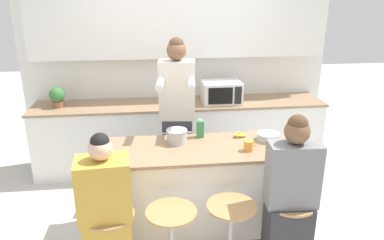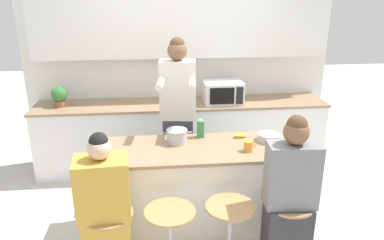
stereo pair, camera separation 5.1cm
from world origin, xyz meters
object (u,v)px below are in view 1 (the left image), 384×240
Objects in this scene: bar_stool_center_left at (172,238)px; bar_stool_center_right at (231,232)px; cooking_pot at (177,136)px; banana_bunch at (239,135)px; kitchen_island at (193,189)px; potted_plant at (57,96)px; bar_stool_rightmost at (288,228)px; microwave at (221,92)px; juice_carton at (200,129)px; fruit_bowl at (268,137)px; person_cooking at (177,122)px; coffee_cup_near at (249,146)px; person_wrapped_blanket at (106,216)px; person_seated_near at (290,202)px.

bar_stool_center_left and bar_stool_center_right have the same top height.
cooking_pot is 0.64m from banana_bunch.
potted_plant is (-1.51, 1.40, 0.59)m from kitchen_island.
microwave is (-0.22, 1.96, 0.67)m from bar_stool_rightmost.
juice_carton is at bearing 99.61° from bar_stool_center_right.
kitchen_island is 8.37× the size of fruit_bowl.
potted_plant is at bearing 144.82° from juice_carton.
banana_bunch is at bearing -28.01° from person_cooking.
banana_bunch is (0.49, 0.21, 0.46)m from kitchen_island.
cooking_pot is at bearing 140.01° from bar_stool_rightmost.
person_cooking is at bearing 105.84° from bar_stool_center_right.
bar_stool_rightmost is 1.30m from cooking_pot.
coffee_cup_near reaches higher than bar_stool_center_left.
person_wrapped_blanket is at bearing -178.18° from bar_stool_center_right.
cooking_pot is at bearing 117.80° from bar_stool_center_right.
bar_stool_center_right is 1.02m from fruit_bowl.
banana_bunch is 2.33m from potted_plant.
bar_stool_center_right is (0.25, -0.60, -0.08)m from kitchen_island.
person_cooking reaches higher than juice_carton.
fruit_bowl is 1.18× the size of juice_carton.
cooking_pot reaches higher than coffee_cup_near.
person_seated_near is 4.80× the size of cooking_pot.
person_seated_near is 0.91m from banana_bunch.
bar_stool_center_right is 0.78m from coffee_cup_near.
bar_stool_center_left is at bearing -144.52° from fruit_bowl.
microwave is at bearing 56.58° from person_cooking.
potted_plant is (-2.24, 2.03, 0.40)m from person_seated_near.
bar_stool_rightmost is 1.01m from banana_bunch.
person_wrapped_blanket reaches higher than microwave.
person_wrapped_blanket is at bearing -158.04° from coffee_cup_near.
potted_plant reaches higher than fruit_bowl.
cooking_pot is 1.15× the size of potted_plant.
kitchen_island is at bearing 142.76° from person_seated_near.
microwave is at bearing -1.08° from potted_plant.
cooking_pot reaches higher than bar_stool_center_right.
kitchen_island is 7.32× the size of potted_plant.
juice_carton is (-0.39, 0.05, 0.07)m from banana_bunch.
person_cooking is at bearing 119.06° from juice_carton.
cooking_pot is (0.62, 0.77, 0.34)m from person_wrapped_blanket.
coffee_cup_near is (0.25, 0.47, 0.57)m from bar_stool_center_right.
bar_stool_rightmost is 0.34× the size of person_cooking.
bar_stool_center_left is 0.34× the size of person_cooking.
bar_stool_center_left is 1.13m from juice_carton.
person_seated_near is at bearing -84.21° from microwave.
cooking_pot reaches higher than kitchen_island.
bar_stool_center_left is 1.00× the size of bar_stool_rightmost.
person_cooking is (-0.34, 1.22, 0.56)m from bar_stool_center_right.
bar_stool_rightmost is 4.19× the size of banana_bunch.
cooking_pot is 0.69m from coffee_cup_near.
juice_carton is at bearing 41.32° from person_wrapped_blanket.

